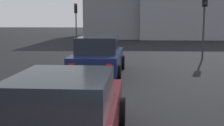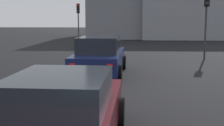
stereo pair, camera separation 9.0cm
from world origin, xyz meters
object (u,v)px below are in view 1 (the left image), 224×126
object	(u,v)px
car_maroon_right_second	(65,115)
traffic_light_near_left	(205,10)
car_navy_right_lead	(98,56)
traffic_light_near_right	(76,15)

from	to	relation	value
car_maroon_right_second	traffic_light_near_left	bearing A→B (deg)	-21.76
car_maroon_right_second	traffic_light_near_left	distance (m)	14.17
car_navy_right_lead	traffic_light_near_right	size ratio (longest dim) A/B	1.24
car_navy_right_lead	traffic_light_near_left	xyz separation A→B (m)	(5.15, -5.65, 2.06)
car_maroon_right_second	traffic_light_near_right	xyz separation A→B (m)	(24.15, 3.76, 2.02)
car_navy_right_lead	car_maroon_right_second	xyz separation A→B (m)	(-7.72, -0.12, -0.06)
car_maroon_right_second	traffic_light_near_left	world-z (taller)	traffic_light_near_left
traffic_light_near_left	car_navy_right_lead	bearing A→B (deg)	-44.11
car_navy_right_lead	traffic_light_near_left	size ratio (longest dim) A/B	1.19
car_navy_right_lead	traffic_light_near_right	bearing A→B (deg)	14.78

